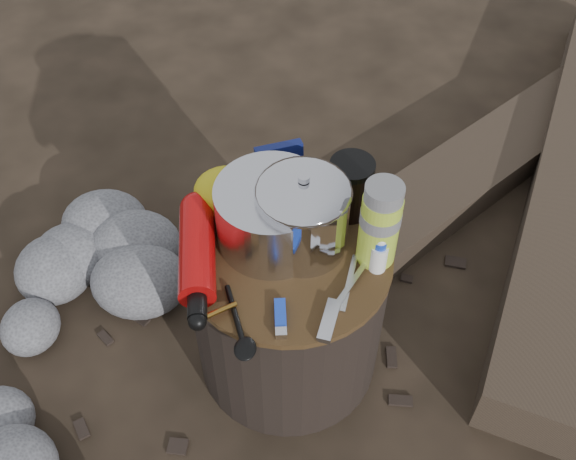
# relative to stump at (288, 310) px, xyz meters

# --- Properties ---
(ground) EXTENTS (60.00, 60.00, 0.00)m
(ground) POSITION_rel_stump_xyz_m (0.00, 0.00, -0.20)
(ground) COLOR black
(ground) RESTS_ON ground
(stump) EXTENTS (0.44, 0.44, 0.40)m
(stump) POSITION_rel_stump_xyz_m (0.00, 0.00, 0.00)
(stump) COLOR black
(stump) RESTS_ON ground
(rock_ring) EXTENTS (0.39, 0.84, 0.17)m
(rock_ring) POSITION_rel_stump_xyz_m (-0.49, -0.05, -0.12)
(rock_ring) COLOR #5E5E63
(rock_ring) RESTS_ON ground
(log_small) EXTENTS (1.02, 0.98, 0.10)m
(log_small) POSITION_rel_stump_xyz_m (0.62, 0.74, -0.15)
(log_small) COLOR #352A20
(log_small) RESTS_ON ground
(foil_windscreen) EXTENTS (0.23, 0.23, 0.14)m
(foil_windscreen) POSITION_rel_stump_xyz_m (-0.04, 0.05, 0.27)
(foil_windscreen) COLOR silver
(foil_windscreen) RESTS_ON stump
(camping_pot) EXTENTS (0.19, 0.19, 0.19)m
(camping_pot) POSITION_rel_stump_xyz_m (0.03, 0.03, 0.29)
(camping_pot) COLOR silver
(camping_pot) RESTS_ON stump
(fuel_bottle) EXTENTS (0.12, 0.32, 0.07)m
(fuel_bottle) POSITION_rel_stump_xyz_m (-0.18, -0.03, 0.24)
(fuel_bottle) COLOR #B80B0C
(fuel_bottle) RESTS_ON stump
(thermos) EXTENTS (0.08, 0.08, 0.20)m
(thermos) POSITION_rel_stump_xyz_m (0.18, 0.01, 0.30)
(thermos) COLOR #B3D334
(thermos) RESTS_ON stump
(travel_mug) EXTENTS (0.09, 0.09, 0.14)m
(travel_mug) POSITION_rel_stump_xyz_m (0.13, 0.14, 0.27)
(travel_mug) COLOR black
(travel_mug) RESTS_ON stump
(stuff_sack) EXTENTS (0.15, 0.12, 0.10)m
(stuff_sack) POSITION_rel_stump_xyz_m (-0.14, 0.13, 0.25)
(stuff_sack) COLOR gold
(stuff_sack) RESTS_ON stump
(food_pouch) EXTENTS (0.11, 0.06, 0.13)m
(food_pouch) POSITION_rel_stump_xyz_m (-0.03, 0.18, 0.27)
(food_pouch) COLOR #0D1654
(food_pouch) RESTS_ON stump
(lighter) EXTENTS (0.03, 0.09, 0.02)m
(lighter) POSITION_rel_stump_xyz_m (-0.01, -0.15, 0.21)
(lighter) COLOR blue
(lighter) RESTS_ON stump
(multitool) EXTENTS (0.05, 0.10, 0.01)m
(multitool) POSITION_rel_stump_xyz_m (0.09, -0.16, 0.21)
(multitool) COLOR silver
(multitool) RESTS_ON stump
(pot_grabber) EXTENTS (0.08, 0.15, 0.01)m
(pot_grabber) POSITION_rel_stump_xyz_m (0.13, -0.07, 0.21)
(pot_grabber) COLOR silver
(pot_grabber) RESTS_ON stump
(spork) EXTENTS (0.09, 0.17, 0.01)m
(spork) POSITION_rel_stump_xyz_m (-0.09, -0.16, 0.21)
(spork) COLOR black
(spork) RESTS_ON stump
(squeeze_bottle) EXTENTS (0.04, 0.04, 0.09)m
(squeeze_bottle) POSITION_rel_stump_xyz_m (0.18, -0.02, 0.24)
(squeeze_bottle) COLOR white
(squeeze_bottle) RESTS_ON stump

